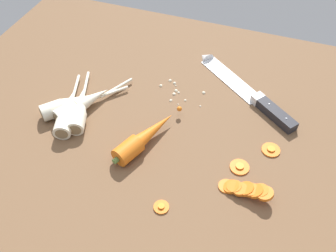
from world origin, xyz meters
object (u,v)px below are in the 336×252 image
(parsnip_front, at_px, (71,104))
(chefs_knife, at_px, (242,87))
(carrot_slice_stack, at_px, (245,189))
(carrot_slice_stray_far, at_px, (271,150))
(parsnip_mid_left, at_px, (68,112))
(parsnip_back, at_px, (83,104))
(carrot_slice_stray_near, at_px, (161,207))
(parsnip_mid_right, at_px, (80,108))
(whole_carrot, at_px, (144,137))
(carrot_slice_stray_mid, at_px, (240,167))

(parsnip_front, bearing_deg, chefs_knife, 29.84)
(chefs_knife, relative_size, carrot_slice_stack, 2.74)
(chefs_knife, distance_m, carrot_slice_stray_far, 0.21)
(parsnip_mid_left, distance_m, carrot_slice_stack, 0.44)
(parsnip_back, distance_m, carrot_slice_stray_near, 0.33)
(parsnip_mid_right, distance_m, carrot_slice_stack, 0.42)
(carrot_slice_stray_near, bearing_deg, parsnip_back, 145.08)
(parsnip_front, relative_size, parsnip_mid_right, 0.86)
(parsnip_front, bearing_deg, carrot_slice_stray_near, -31.13)
(parsnip_front, xyz_separation_m, carrot_slice_stray_far, (0.47, 0.03, -0.02))
(carrot_slice_stray_near, bearing_deg, parsnip_mid_left, 152.35)
(chefs_knife, bearing_deg, carrot_slice_stray_near, -100.78)
(parsnip_front, distance_m, parsnip_mid_right, 0.03)
(carrot_slice_stray_far, bearing_deg, carrot_slice_stack, -104.73)
(parsnip_back, bearing_deg, carrot_slice_stack, -13.72)
(parsnip_front, bearing_deg, parsnip_mid_left, -76.89)
(parsnip_front, xyz_separation_m, parsnip_mid_right, (0.03, -0.01, 0.00))
(chefs_knife, relative_size, whole_carrot, 1.48)
(carrot_slice_stack, relative_size, carrot_slice_stray_near, 3.55)
(parsnip_mid_left, relative_size, carrot_slice_stray_mid, 5.01)
(whole_carrot, relative_size, parsnip_mid_left, 0.97)
(parsnip_back, height_order, carrot_slice_stack, parsnip_back)
(parsnip_front, relative_size, carrot_slice_stray_near, 5.85)
(parsnip_mid_left, height_order, carrot_slice_stray_near, parsnip_mid_left)
(parsnip_mid_left, relative_size, parsnip_back, 1.00)
(parsnip_front, xyz_separation_m, parsnip_back, (0.03, 0.01, -0.00))
(chefs_knife, xyz_separation_m, carrot_slice_stray_near, (-0.07, -0.39, -0.00))
(whole_carrot, relative_size, parsnip_front, 1.13)
(chefs_knife, distance_m, parsnip_front, 0.43)
(parsnip_back, bearing_deg, carrot_slice_stray_far, 2.90)
(chefs_knife, height_order, parsnip_mid_right, parsnip_mid_right)
(parsnip_front, bearing_deg, carrot_slice_stray_mid, -4.69)
(parsnip_front, relative_size, carrot_slice_stray_mid, 4.32)
(parsnip_front, distance_m, carrot_slice_stack, 0.45)
(carrot_slice_stray_mid, height_order, carrot_slice_stray_far, same)
(parsnip_mid_right, relative_size, carrot_slice_stray_far, 5.10)
(whole_carrot, xyz_separation_m, carrot_slice_stray_mid, (0.21, 0.01, -0.02))
(carrot_slice_stray_near, bearing_deg, chefs_knife, 79.22)
(parsnip_mid_left, bearing_deg, parsnip_back, 59.20)
(carrot_slice_stack, bearing_deg, parsnip_back, 166.28)
(chefs_knife, xyz_separation_m, whole_carrot, (-0.16, -0.25, 0.01))
(parsnip_mid_left, distance_m, carrot_slice_stray_near, 0.33)
(carrot_slice_stray_near, xyz_separation_m, carrot_slice_stray_mid, (0.12, 0.14, 0.00))
(parsnip_mid_right, bearing_deg, carrot_slice_stack, -11.68)
(whole_carrot, relative_size, parsnip_mid_right, 0.97)
(carrot_slice_stack, bearing_deg, parsnip_mid_right, 168.32)
(whole_carrot, bearing_deg, parsnip_front, 168.81)
(carrot_slice_stray_near, distance_m, carrot_slice_stray_mid, 0.19)
(chefs_knife, bearing_deg, whole_carrot, -123.18)
(carrot_slice_stray_mid, bearing_deg, carrot_slice_stack, -68.82)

